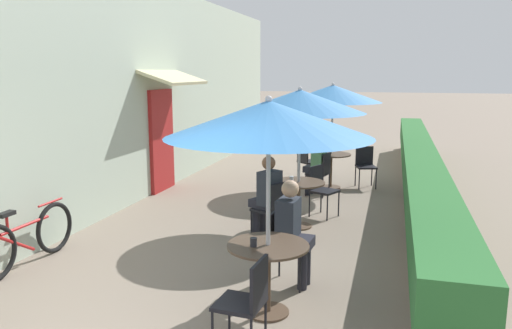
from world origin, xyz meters
The scene contains 22 objects.
cafe_facade_wall centered at (-2.54, 7.18, 2.09)m, with size 0.98×14.63×4.20m.
planter_hedge centered at (2.75, 7.21, 0.54)m, with size 0.60×13.63×1.01m.
patio_table_near centered at (1.07, 1.87, 0.56)m, with size 0.84×0.84×0.74m.
patio_umbrella_near centered at (1.07, 1.87, 2.01)m, with size 2.03×2.03×2.23m.
cafe_chair_near_left centered at (1.08, 1.11, 0.52)m, with size 0.43×0.43×0.87m.
cafe_chair_near_right centered at (1.07, 2.63, 0.52)m, with size 0.43×0.43×0.87m.
seated_patron_near_right centered at (1.18, 2.62, 0.69)m, with size 0.43×0.36×1.25m.
coffee_cup_near centered at (0.95, 1.78, 0.79)m, with size 0.07×0.07×0.09m.
patio_table_mid centered at (0.83, 4.83, 0.56)m, with size 0.84×0.84×0.74m.
patio_umbrella_mid centered at (0.83, 4.83, 2.01)m, with size 2.03×2.03×2.23m.
cafe_chair_mid_left centered at (1.08, 5.55, 0.52)m, with size 0.53×0.53×0.87m.
cafe_chair_mid_right centered at (0.58, 4.11, 0.52)m, with size 0.53×0.53×0.87m.
seated_patron_mid_right centered at (0.48, 4.16, 0.69)m, with size 0.50×0.46×1.25m.
coffee_cup_mid centered at (0.72, 4.80, 0.79)m, with size 0.07×0.07×0.09m.
patio_table_far centered at (0.99, 7.72, 0.56)m, with size 0.84×0.84×0.74m.
patio_umbrella_far centered at (0.99, 7.72, 2.01)m, with size 2.03×2.03×2.23m.
cafe_chair_far_left centered at (1.69, 8.02, 0.52)m, with size 0.50×0.50×0.87m.
cafe_chair_far_right centered at (0.38, 8.18, 0.52)m, with size 0.57×0.57×0.87m.
cafe_chair_far_back centered at (0.89, 6.97, 0.52)m, with size 0.48×0.48×0.87m.
seated_patron_far_back centered at (0.78, 6.99, 0.69)m, with size 0.46×0.40×1.25m.
coffee_cup_far centered at (0.85, 7.68, 0.79)m, with size 0.07×0.07×0.09m.
bicycle_leaning centered at (-2.20, 2.28, 0.37)m, with size 0.11×1.76×0.80m.
Camera 1 is at (2.24, -2.78, 2.46)m, focal length 35.00 mm.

